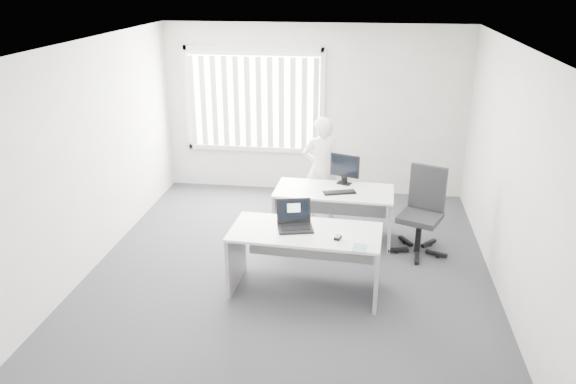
# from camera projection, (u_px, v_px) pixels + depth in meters

# --- Properties ---
(ground) EXTENTS (6.00, 6.00, 0.00)m
(ground) POSITION_uv_depth(u_px,v_px,m) (289.00, 275.00, 7.01)
(ground) COLOR #48484E
(ground) RESTS_ON ground
(wall_back) EXTENTS (5.00, 0.02, 2.80)m
(wall_back) POSITION_uv_depth(u_px,v_px,m) (314.00, 111.00, 9.27)
(wall_back) COLOR silver
(wall_back) RESTS_ON ground
(wall_front) EXTENTS (5.00, 0.02, 2.80)m
(wall_front) POSITION_uv_depth(u_px,v_px,m) (227.00, 314.00, 3.74)
(wall_front) COLOR silver
(wall_front) RESTS_ON ground
(wall_left) EXTENTS (0.02, 6.00, 2.80)m
(wall_left) POSITION_uv_depth(u_px,v_px,m) (86.00, 160.00, 6.83)
(wall_left) COLOR silver
(wall_left) RESTS_ON ground
(wall_right) EXTENTS (0.02, 6.00, 2.80)m
(wall_right) POSITION_uv_depth(u_px,v_px,m) (513.00, 179.00, 6.18)
(wall_right) COLOR silver
(wall_right) RESTS_ON ground
(ceiling) EXTENTS (5.00, 6.00, 0.02)m
(ceiling) POSITION_uv_depth(u_px,v_px,m) (289.00, 45.00, 5.99)
(ceiling) COLOR silver
(ceiling) RESTS_ON wall_back
(window) EXTENTS (2.32, 0.06, 1.76)m
(window) POSITION_uv_depth(u_px,v_px,m) (254.00, 100.00, 9.31)
(window) COLOR silver
(window) RESTS_ON wall_back
(blinds) EXTENTS (2.20, 0.10, 1.50)m
(blinds) POSITION_uv_depth(u_px,v_px,m) (253.00, 103.00, 9.26)
(blinds) COLOR white
(blinds) RESTS_ON wall_back
(desk_near) EXTENTS (1.76, 0.90, 0.78)m
(desk_near) POSITION_uv_depth(u_px,v_px,m) (305.00, 248.00, 6.46)
(desk_near) COLOR silver
(desk_near) RESTS_ON ground
(desk_far) EXTENTS (1.64, 0.82, 0.74)m
(desk_far) POSITION_uv_depth(u_px,v_px,m) (334.00, 204.00, 7.79)
(desk_far) COLOR silver
(desk_far) RESTS_ON ground
(office_chair) EXTENTS (0.86, 0.86, 1.16)m
(office_chair) POSITION_uv_depth(u_px,v_px,m) (420.00, 226.00, 7.50)
(office_chair) COLOR black
(office_chair) RESTS_ON ground
(person) EXTENTS (0.67, 0.55, 1.58)m
(person) POSITION_uv_depth(u_px,v_px,m) (321.00, 168.00, 8.40)
(person) COLOR white
(person) RESTS_ON ground
(laptop) EXTENTS (0.47, 0.44, 0.31)m
(laptop) POSITION_uv_depth(u_px,v_px,m) (295.00, 217.00, 6.36)
(laptop) COLOR black
(laptop) RESTS_ON desk_near
(paper_sheet) EXTENTS (0.30, 0.22, 0.00)m
(paper_sheet) POSITION_uv_depth(u_px,v_px,m) (339.00, 236.00, 6.26)
(paper_sheet) COLOR white
(paper_sheet) RESTS_ON desk_near
(mouse) EXTENTS (0.09, 0.12, 0.04)m
(mouse) POSITION_uv_depth(u_px,v_px,m) (338.00, 237.00, 6.18)
(mouse) COLOR #ADADB0
(mouse) RESTS_ON paper_sheet
(booklet) EXTENTS (0.16, 0.21, 0.01)m
(booklet) POSITION_uv_depth(u_px,v_px,m) (360.00, 248.00, 5.97)
(booklet) COLOR silver
(booklet) RESTS_ON desk_near
(keyboard) EXTENTS (0.46, 0.27, 0.02)m
(keyboard) POSITION_uv_depth(u_px,v_px,m) (339.00, 192.00, 7.60)
(keyboard) COLOR black
(keyboard) RESTS_ON desk_far
(monitor) EXTENTS (0.45, 0.27, 0.43)m
(monitor) POSITION_uv_depth(u_px,v_px,m) (345.00, 169.00, 7.86)
(monitor) COLOR black
(monitor) RESTS_ON desk_far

